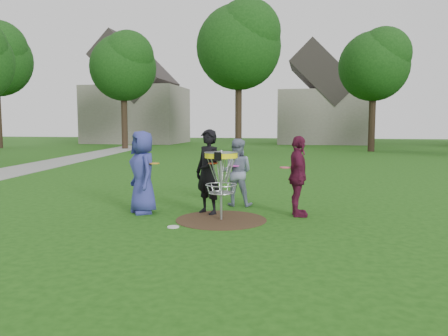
% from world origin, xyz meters
% --- Properties ---
extents(ground, '(100.00, 100.00, 0.00)m').
position_xyz_m(ground, '(0.00, 0.00, 0.00)').
color(ground, '#19470F').
rests_on(ground, ground).
extents(dirt_patch, '(1.80, 1.80, 0.01)m').
position_xyz_m(dirt_patch, '(0.00, 0.00, 0.00)').
color(dirt_patch, '#47331E').
rests_on(dirt_patch, ground).
extents(concrete_path, '(7.75, 39.92, 0.02)m').
position_xyz_m(concrete_path, '(-10.00, 8.00, 0.01)').
color(concrete_path, '#9E9E99').
rests_on(concrete_path, ground).
extents(player_blue, '(0.97, 1.01, 1.75)m').
position_xyz_m(player_blue, '(-1.76, 0.35, 0.87)').
color(player_blue, navy).
rests_on(player_blue, ground).
extents(player_black, '(0.78, 0.71, 1.78)m').
position_xyz_m(player_black, '(-0.38, 0.54, 0.89)').
color(player_black, black).
rests_on(player_black, ground).
extents(player_grey, '(0.77, 0.60, 1.55)m').
position_xyz_m(player_grey, '(0.06, 1.56, 0.78)').
color(player_grey, gray).
rests_on(player_grey, ground).
extents(player_maroon, '(0.53, 1.01, 1.65)m').
position_xyz_m(player_maroon, '(1.47, 0.63, 0.82)').
color(player_maroon, '#5C1531').
rests_on(player_maroon, ground).
extents(disc_on_grass, '(0.22, 0.22, 0.02)m').
position_xyz_m(disc_on_grass, '(-0.74, -0.79, 0.01)').
color(disc_on_grass, silver).
rests_on(disc_on_grass, ground).
extents(disc_golf_basket, '(0.66, 0.67, 1.38)m').
position_xyz_m(disc_golf_basket, '(0.00, -0.00, 1.02)').
color(disc_golf_basket, '#9EA0A5').
rests_on(disc_golf_basket, ground).
extents(held_discs, '(2.92, 1.20, 0.16)m').
position_xyz_m(held_discs, '(-0.11, 0.60, 1.03)').
color(held_discs, orange).
rests_on(held_discs, ground).
extents(tree_row, '(51.20, 17.42, 9.90)m').
position_xyz_m(tree_row, '(0.44, 20.67, 6.21)').
color(tree_row, '#38281C').
rests_on(tree_row, ground).
extents(house_row, '(44.50, 10.65, 11.62)m').
position_xyz_m(house_row, '(4.78, 33.07, 4.14)').
color(house_row, gray).
rests_on(house_row, ground).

